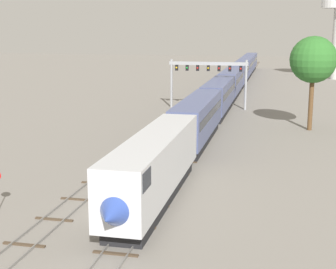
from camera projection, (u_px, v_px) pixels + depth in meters
name	position (u px, v px, depth m)	size (l,w,h in m)	color
ground_plane	(115.00, 213.00, 33.90)	(400.00, 400.00, 0.00)	gray
track_main	(231.00, 97.00, 90.79)	(2.60, 200.00, 0.16)	slate
track_near	(179.00, 114.00, 72.84)	(2.60, 160.00, 0.16)	slate
passenger_train	(232.00, 82.00, 91.74)	(3.04, 135.78, 4.80)	silver
signal_gantry	(208.00, 72.00, 77.01)	(12.10, 0.49, 7.53)	#999BA0
trackside_tree_left	(313.00, 60.00, 59.89)	(5.57, 5.57, 11.32)	brown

